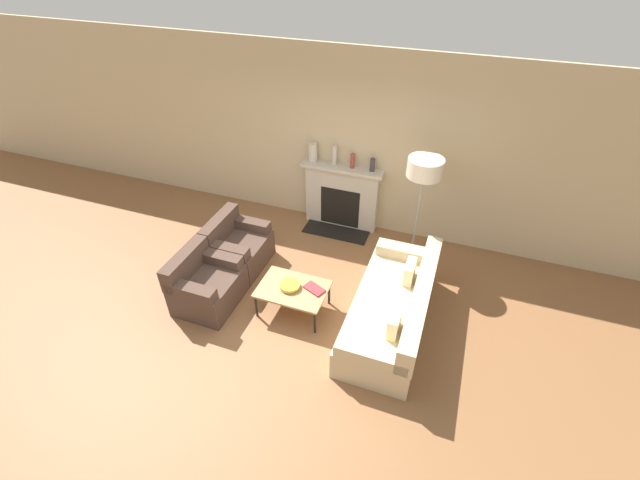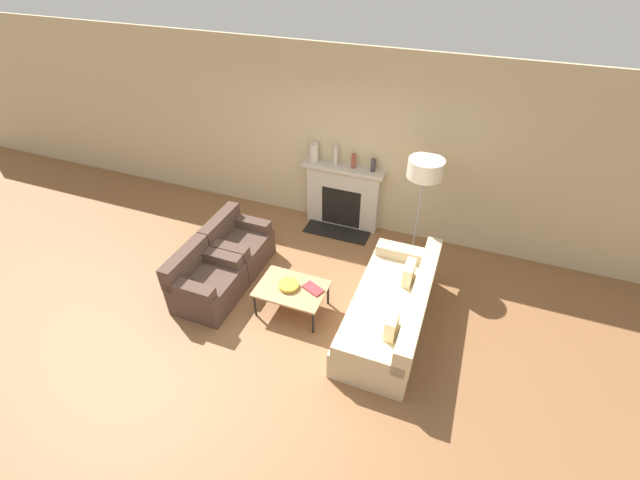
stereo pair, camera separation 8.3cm
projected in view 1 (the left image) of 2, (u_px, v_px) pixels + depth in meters
The scene contains 14 objects.
ground_plane at pixel (283, 321), 5.67m from camera, with size 18.00×18.00×0.00m, color brown.
wall_back at pixel (345, 143), 6.70m from camera, with size 18.00×0.06×2.90m.
fireplace at pixel (342, 197), 7.14m from camera, with size 1.34×0.59×1.11m.
couch at pixel (394, 309), 5.45m from camera, with size 0.91×2.11×0.77m.
armchair_near at pixel (206, 285), 5.78m from camera, with size 0.76×0.87×0.78m.
armchair_far at pixel (237, 247), 6.44m from camera, with size 0.76×0.87×0.78m.
coffee_table at pixel (293, 290), 5.61m from camera, with size 0.90×0.64×0.40m.
bowl at pixel (290, 285), 5.58m from camera, with size 0.27×0.27×0.06m.
book at pixel (314, 289), 5.57m from camera, with size 0.31×0.25×0.02m.
floor_lamp at pixel (424, 175), 5.82m from camera, with size 0.49×0.49×1.71m.
mantel_vase_left at pixel (313, 152), 6.85m from camera, with size 0.14×0.14×0.31m.
mantel_vase_center_left at pixel (335, 155), 6.74m from camera, with size 0.07×0.07×0.33m.
mantel_vase_center_right at pixel (352, 161), 6.69m from camera, with size 0.07×0.07×0.24m.
mantel_vase_right at pixel (372, 165), 6.61m from camera, with size 0.08×0.08×0.21m.
Camera 1 is at (1.79, -3.46, 4.29)m, focal length 24.00 mm.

